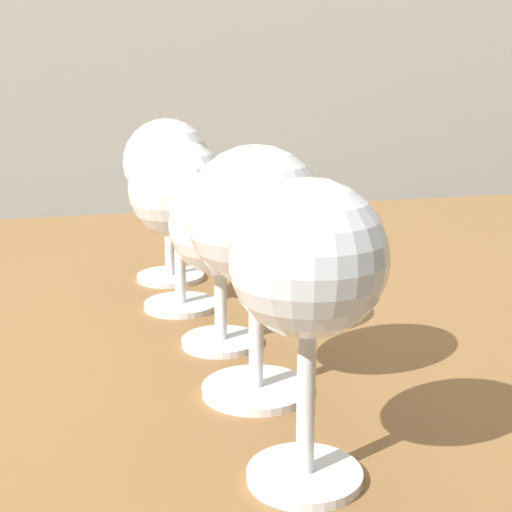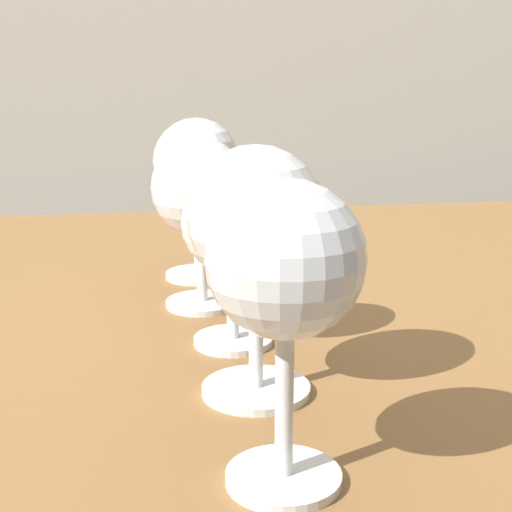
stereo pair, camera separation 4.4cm
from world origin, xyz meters
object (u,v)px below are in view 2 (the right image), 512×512
Objects in this scene: wine_glass_rose at (201,193)px; wine_glass_white at (232,228)px; wine_glass_merlot at (256,221)px; wine_glass_cabernet at (286,270)px; wine_glass_chardonnay at (197,166)px.

wine_glass_white is at bearing -81.14° from wine_glass_rose.
wine_glass_merlot is 1.22× the size of wine_glass_white.
wine_glass_cabernet is at bearing -89.77° from wine_glass_white.
wine_glass_merlot is at bearing -87.09° from wine_glass_chardonnay.
wine_glass_white is at bearing 92.23° from wine_glass_merlot.
wine_glass_cabernet reaches higher than wine_glass_white.
wine_glass_white is 0.89× the size of wine_glass_rose.
wine_glass_rose is (-0.02, 0.28, -0.01)m from wine_glass_cabernet.
wine_glass_cabernet is 1.19× the size of wine_glass_white.
wine_glass_rose is at bearing 95.67° from wine_glass_merlot.
wine_glass_cabernet reaches higher than wine_glass_rose.
wine_glass_rose is (-0.02, 0.18, -0.01)m from wine_glass_merlot.
wine_glass_chardonnay is (0.00, 0.09, 0.01)m from wine_glass_rose.
wine_glass_white is 0.84× the size of wine_glass_chardonnay.
wine_glass_rose is 0.09m from wine_glass_chardonnay.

